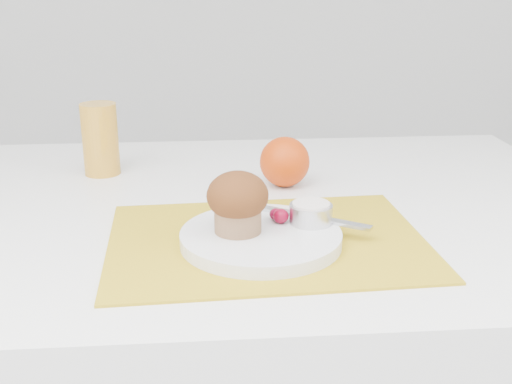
{
  "coord_description": "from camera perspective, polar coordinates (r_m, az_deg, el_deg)",
  "views": [
    {
      "loc": [
        -0.05,
        -0.91,
        1.1
      ],
      "look_at": [
        0.02,
        -0.04,
        0.8
      ],
      "focal_mm": 45.0,
      "sensor_mm": 36.0,
      "label": 1
    }
  ],
  "objects": [
    {
      "name": "plate",
      "position": [
        0.86,
        0.43,
        -4.09
      ],
      "size": [
        0.26,
        0.26,
        0.02
      ],
      "primitive_type": "cylinder",
      "rotation": [
        0.0,
        0.0,
        -0.2
      ],
      "color": "white",
      "rests_on": "placemat"
    },
    {
      "name": "placemat",
      "position": [
        0.88,
        0.98,
        -4.33
      ],
      "size": [
        0.44,
        0.34,
        0.0
      ],
      "primitive_type": "cube",
      "rotation": [
        0.0,
        0.0,
        0.05
      ],
      "color": "gold",
      "rests_on": "table"
    },
    {
      "name": "raspberry_far",
      "position": [
        0.89,
        2.22,
        -2.15
      ],
      "size": [
        0.02,
        0.02,
        0.02
      ],
      "primitive_type": "ellipsoid",
      "color": "#590214",
      "rests_on": "plate"
    },
    {
      "name": "raspberry_near",
      "position": [
        0.9,
        1.77,
        -1.97
      ],
      "size": [
        0.02,
        0.02,
        0.02
      ],
      "primitive_type": "ellipsoid",
      "color": "#530217",
      "rests_on": "plate"
    },
    {
      "name": "ramekin",
      "position": [
        0.89,
        4.9,
        -1.93
      ],
      "size": [
        0.07,
        0.07,
        0.03
      ],
      "primitive_type": "cylinder",
      "rotation": [
        0.0,
        0.0,
        0.12
      ],
      "color": "silver",
      "rests_on": "plate"
    },
    {
      "name": "cream",
      "position": [
        0.89,
        4.92,
        -1.15
      ],
      "size": [
        0.07,
        0.07,
        0.01
      ],
      "primitive_type": "cylinder",
      "rotation": [
        0.0,
        0.0,
        0.36
      ],
      "color": "white",
      "rests_on": "ramekin"
    },
    {
      "name": "orange",
      "position": [
        1.1,
        2.57,
        2.7
      ],
      "size": [
        0.09,
        0.09,
        0.09
      ],
      "primitive_type": "sphere",
      "color": "#CA3C07",
      "rests_on": "table"
    },
    {
      "name": "butter_knife",
      "position": [
        0.91,
        4.9,
        -2.24
      ],
      "size": [
        0.16,
        0.11,
        0.0
      ],
      "primitive_type": "cube",
      "rotation": [
        0.0,
        0.0,
        -0.58
      ],
      "color": "#B8BBC1",
      "rests_on": "plate"
    },
    {
      "name": "juice_glass",
      "position": [
        1.19,
        -13.68,
        4.59
      ],
      "size": [
        0.08,
        0.08,
        0.13
      ],
      "primitive_type": "cylinder",
      "rotation": [
        0.0,
        0.0,
        0.17
      ],
      "color": "gold",
      "rests_on": "table"
    },
    {
      "name": "muffin",
      "position": [
        0.85,
        -1.64,
        -0.82
      ],
      "size": [
        0.08,
        0.08,
        0.08
      ],
      "color": "#8F6645",
      "rests_on": "plate"
    }
  ]
}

